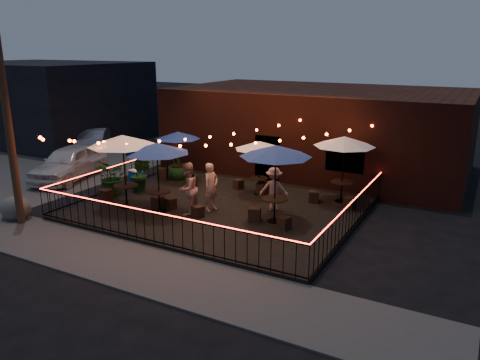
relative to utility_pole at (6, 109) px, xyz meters
The scene contains 39 objects.
ground 7.21m from the utility_pole, 25.71° to the left, with size 110.00×110.00×0.00m, color black.
patio 8.11m from the utility_pole, 40.43° to the left, with size 10.00×8.00×0.15m, color black.
sidewalk 6.74m from the utility_pole, ahead, with size 18.00×2.50×0.05m, color #423F3C.
parking_lot 10.15m from the utility_pole, 135.00° to the left, with size 11.00×12.00×0.02m, color #423F3C.
brick_building 14.27m from the utility_pole, 63.05° to the left, with size 14.00×8.00×4.00m.
background_building 17.19m from the utility_pole, 137.37° to the left, with size 12.00×9.00×5.00m, color black.
utility_pole is the anchor object (origin of this frame).
fence_front 6.38m from the utility_pole, ahead, with size 10.00×0.04×1.04m.
fence_left 5.70m from the utility_pole, 85.03° to the left, with size 0.04×8.00×1.04m.
fence_right 11.85m from the utility_pole, 23.86° to the left, with size 0.04×8.00×1.04m.
festoon_lights 6.32m from the utility_pole, 44.40° to the left, with size 10.02×8.72×1.32m.
cafe_table_0 3.89m from the utility_pole, 50.53° to the left, with size 2.55×2.55×2.75m.
cafe_table_1 7.36m from the utility_pole, 75.29° to the left, with size 2.49×2.49×2.20m.
cafe_table_2 5.02m from the utility_pole, 38.24° to the left, with size 2.84×2.84×2.58m.
cafe_table_3 9.13m from the utility_pole, 48.13° to the left, with size 2.34×2.34×2.20m.
cafe_table_4 8.95m from the utility_pole, 27.71° to the left, with size 3.22×3.22×2.69m.
cafe_table_5 11.87m from the utility_pole, 38.63° to the left, with size 2.85×2.85×2.57m.
bistro_chair_0 4.81m from the utility_pole, 69.17° to the left, with size 0.40×0.40×0.47m, color black.
bistro_chair_1 5.97m from the utility_pole, 44.01° to the left, with size 0.37×0.37×0.44m, color black.
bistro_chair_2 7.56m from the utility_pole, 80.30° to the left, with size 0.43×0.43×0.51m, color black.
bistro_chair_3 7.81m from the utility_pole, 65.08° to the left, with size 0.40×0.40×0.47m, color black.
bistro_chair_4 6.36m from the utility_pole, 41.78° to the left, with size 0.34×0.34×0.40m, color black.
bistro_chair_5 7.17m from the utility_pole, 31.25° to the left, with size 0.35×0.35×0.41m, color black.
bistro_chair_6 9.20m from the utility_pole, 54.75° to the left, with size 0.34×0.34×0.41m, color black.
bistro_chair_7 9.77m from the utility_pole, 47.48° to the left, with size 0.41×0.41×0.49m, color black.
bistro_chair_8 8.92m from the utility_pole, 27.88° to the left, with size 0.41×0.41×0.49m, color black.
bistro_chair_9 9.85m from the utility_pole, 23.29° to the left, with size 0.36×0.36×0.43m, color black.
bistro_chair_10 11.31m from the utility_pole, 39.16° to the left, with size 0.37×0.37×0.44m, color black.
bistro_chair_11 12.34m from the utility_pole, 34.45° to the left, with size 0.38×0.38×0.45m, color black.
patron_a 7.30m from the utility_pole, 37.51° to the left, with size 0.65×0.43×1.78m, color tan.
patron_b 6.49m from the utility_pole, 34.61° to the left, with size 0.92×0.72×1.90m, color #E4AE94.
patron_c 9.46m from the utility_pole, 35.35° to the left, with size 1.05×0.60×1.62m, color #D7A38E.
potted_shrub_a 4.93m from the utility_pole, 77.96° to the left, with size 1.34×1.16×1.49m, color #12380E.
potted_shrub_b 5.76m from the utility_pole, 71.79° to the left, with size 0.83×0.67×1.50m, color #13350F.
potted_shrub_c 7.72m from the utility_pole, 75.80° to the left, with size 0.86×0.86×1.53m, color #0E3F0C.
cooler 6.13m from the utility_pole, 79.35° to the left, with size 0.64×0.50×0.77m.
boulder 3.65m from the utility_pole, 157.17° to the left, with size 1.02×0.86×0.79m, color #4E4F4A.
car_white 6.65m from the utility_pole, 121.51° to the left, with size 1.84×4.57×1.56m, color silver.
car_silver 12.03m from the utility_pole, 123.18° to the left, with size 1.44×4.14×1.37m, color gray.
Camera 1 is at (8.66, -12.37, 5.96)m, focal length 35.00 mm.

